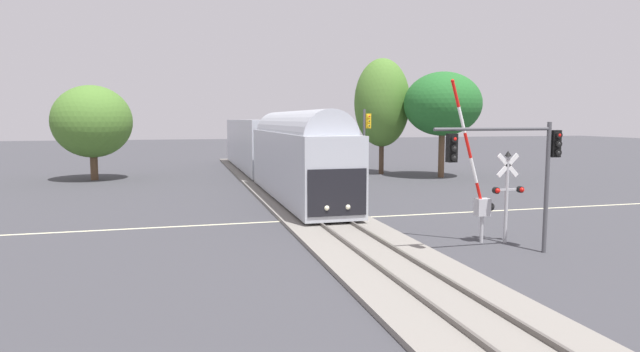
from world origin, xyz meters
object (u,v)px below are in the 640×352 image
traffic_signal_far_side (366,137)px  pine_left_background (92,122)px  maple_right_background (443,104)px  commuter_train (270,147)px  traffic_signal_near_right (516,155)px  crossing_signal_mast (507,187)px  crossing_gate_near (480,192)px  oak_far_right (382,103)px

traffic_signal_far_side → pine_left_background: size_ratio=0.73×
maple_right_background → pine_left_background: 29.05m
commuter_train → traffic_signal_near_right: bearing=-78.6°
commuter_train → traffic_signal_near_right: (4.90, -24.40, 0.90)m
crossing_signal_mast → traffic_signal_far_side: 15.83m
traffic_signal_near_right → traffic_signal_far_side: bearing=88.2°
crossing_signal_mast → maple_right_background: size_ratio=0.42×
commuter_train → maple_right_background: 15.23m
traffic_signal_far_side → traffic_signal_near_right: 17.50m
commuter_train → crossing_gate_near: (4.79, -22.29, -0.73)m
crossing_gate_near → oak_far_right: bearing=77.0°
crossing_signal_mast → oak_far_right: bearing=79.2°
crossing_gate_near → maple_right_background: size_ratio=0.73×
traffic_signal_near_right → pine_left_background: size_ratio=0.66×
oak_far_right → traffic_signal_near_right: bearing=-101.9°
traffic_signal_far_side → traffic_signal_near_right: (-0.54, -17.49, -0.10)m
traffic_signal_far_side → maple_right_background: 12.01m
commuter_train → crossing_gate_near: 22.81m
pine_left_background → commuter_train: bearing=-22.2°
oak_far_right → maple_right_background: 5.61m
crossing_signal_mast → oak_far_right: (5.12, 26.85, 4.15)m
commuter_train → crossing_gate_near: size_ratio=6.07×
commuter_train → traffic_signal_near_right: commuter_train is taller
oak_far_right → crossing_signal_mast: bearing=-100.8°
traffic_signal_near_right → pine_left_background: pine_left_background is taller
traffic_signal_near_right → maple_right_background: (9.93, 24.56, 2.57)m
traffic_signal_far_side → pine_left_background: bearing=146.8°
crossing_gate_near → oak_far_right: oak_far_right is taller
commuter_train → oak_far_right: size_ratio=3.81×
commuter_train → crossing_gate_near: bearing=-77.9°
maple_right_background → commuter_train: bearing=-179.4°
traffic_signal_near_right → crossing_signal_mast: bearing=62.7°
traffic_signal_near_right → oak_far_right: (6.01, 28.57, 2.75)m
commuter_train → pine_left_background: size_ratio=5.13×
oak_far_right → pine_left_background: bearing=176.7°
crossing_gate_near → pine_left_background: size_ratio=0.85×
crossing_signal_mast → traffic_signal_near_right: traffic_signal_near_right is taller
oak_far_right → traffic_signal_far_side: bearing=-116.3°
crossing_signal_mast → pine_left_background: bearing=124.6°
traffic_signal_near_right → maple_right_background: bearing=68.0°
crossing_signal_mast → traffic_signal_far_side: size_ratio=0.66×
crossing_gate_near → crossing_signal_mast: 1.10m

